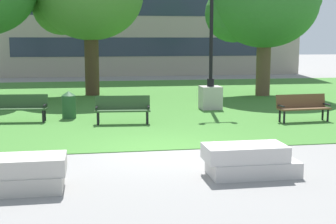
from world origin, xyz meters
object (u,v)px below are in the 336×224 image
(concrete_block_left, at_px, (249,161))
(park_bench_near_left, at_px, (303,106))
(concrete_block_center, at_px, (16,174))
(park_bench_near_right, at_px, (123,108))
(trash_bin, at_px, (69,105))
(park_bench_far_left, at_px, (20,106))
(lamp_post_left, at_px, (211,82))

(concrete_block_left, bearing_deg, park_bench_near_left, 55.79)
(concrete_block_center, relative_size, park_bench_near_left, 1.02)
(park_bench_near_left, xyz_separation_m, park_bench_near_right, (-6.01, 0.60, 0.00))
(concrete_block_left, height_order, trash_bin, trash_bin)
(park_bench_near_right, relative_size, trash_bin, 1.91)
(concrete_block_center, height_order, park_bench_near_left, park_bench_near_left)
(concrete_block_center, distance_m, concrete_block_left, 4.55)
(park_bench_near_right, relative_size, park_bench_far_left, 1.00)
(concrete_block_center, height_order, park_bench_near_right, park_bench_near_right)
(park_bench_near_right, relative_size, lamp_post_left, 0.34)
(park_bench_far_left, xyz_separation_m, lamp_post_left, (7.05, 1.76, 0.56))
(concrete_block_center, distance_m, park_bench_near_right, 7.01)
(concrete_block_center, distance_m, lamp_post_left, 11.11)
(concrete_block_center, bearing_deg, concrete_block_left, 2.93)
(park_bench_near_left, bearing_deg, lamp_post_left, 125.44)
(park_bench_near_left, height_order, park_bench_far_left, same)
(park_bench_near_left, height_order, park_bench_near_right, same)
(lamp_post_left, bearing_deg, trash_bin, -165.92)
(park_bench_near_left, bearing_deg, park_bench_far_left, 170.76)
(concrete_block_left, relative_size, park_bench_far_left, 1.03)
(concrete_block_center, xyz_separation_m, park_bench_near_left, (8.44, 5.97, 0.23))
(concrete_block_center, relative_size, park_bench_near_right, 1.01)
(park_bench_near_left, height_order, trash_bin, trash_bin)
(lamp_post_left, relative_size, trash_bin, 5.56)
(concrete_block_left, bearing_deg, concrete_block_center, -177.07)
(concrete_block_center, distance_m, trash_bin, 7.91)
(concrete_block_center, height_order, lamp_post_left, lamp_post_left)
(park_bench_near_left, distance_m, park_bench_near_right, 6.04)
(trash_bin, bearing_deg, concrete_block_center, -94.67)
(park_bench_near_right, xyz_separation_m, park_bench_far_left, (-3.37, 0.93, 0.00))
(park_bench_far_left, xyz_separation_m, trash_bin, (1.59, 0.39, -0.04))
(park_bench_near_left, distance_m, trash_bin, 8.03)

